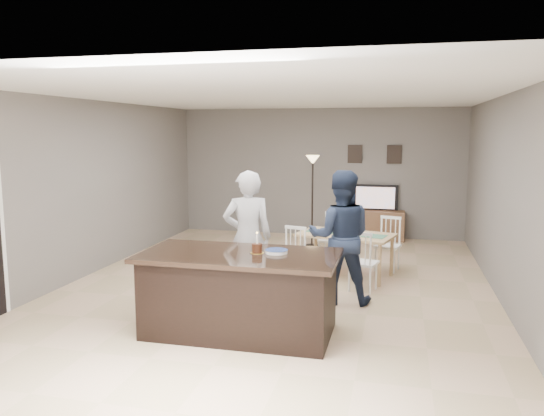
% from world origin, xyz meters
% --- Properties ---
extents(floor, '(8.00, 8.00, 0.00)m').
position_xyz_m(floor, '(0.00, 0.00, 0.00)').
color(floor, tan).
rests_on(floor, ground).
extents(room_shell, '(8.00, 8.00, 8.00)m').
position_xyz_m(room_shell, '(0.00, 0.00, 1.68)').
color(room_shell, slate).
rests_on(room_shell, floor).
extents(kitchen_island, '(2.15, 1.10, 0.90)m').
position_xyz_m(kitchen_island, '(0.00, -1.80, 0.45)').
color(kitchen_island, black).
rests_on(kitchen_island, floor).
extents(tv_console, '(1.20, 0.40, 0.60)m').
position_xyz_m(tv_console, '(1.20, 3.77, 0.30)').
color(tv_console, brown).
rests_on(tv_console, floor).
extents(television, '(0.91, 0.12, 0.53)m').
position_xyz_m(television, '(1.20, 3.84, 0.86)').
color(television, black).
rests_on(television, tv_console).
extents(tv_screen_glow, '(0.78, 0.00, 0.78)m').
position_xyz_m(tv_screen_glow, '(1.20, 3.76, 0.87)').
color(tv_screen_glow, orange).
rests_on(tv_screen_glow, tv_console).
extents(picture_frames, '(1.10, 0.02, 0.38)m').
position_xyz_m(picture_frames, '(1.15, 3.98, 1.75)').
color(picture_frames, black).
rests_on(picture_frames, room_shell).
extents(woman, '(0.74, 0.61, 1.73)m').
position_xyz_m(woman, '(-0.21, -0.77, 0.86)').
color(woman, '#BBBBC0').
rests_on(woman, floor).
extents(man, '(0.90, 0.74, 1.73)m').
position_xyz_m(man, '(0.95, -0.46, 0.86)').
color(man, '#1A243B').
rests_on(man, floor).
extents(birthday_cake, '(0.15, 0.15, 0.23)m').
position_xyz_m(birthday_cake, '(0.18, -1.74, 0.96)').
color(birthday_cake, gold).
rests_on(birthday_cake, kitchen_island).
extents(plate_stack, '(0.25, 0.25, 0.04)m').
position_xyz_m(plate_stack, '(0.39, -1.70, 0.92)').
color(plate_stack, white).
rests_on(plate_stack, kitchen_island).
extents(dining_table, '(1.69, 1.87, 0.86)m').
position_xyz_m(dining_table, '(0.89, 0.83, 0.55)').
color(dining_table, tan).
rests_on(dining_table, floor).
extents(floor_lamp, '(0.26, 0.26, 1.77)m').
position_xyz_m(floor_lamp, '(0.05, 2.80, 1.37)').
color(floor_lamp, black).
rests_on(floor_lamp, floor).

